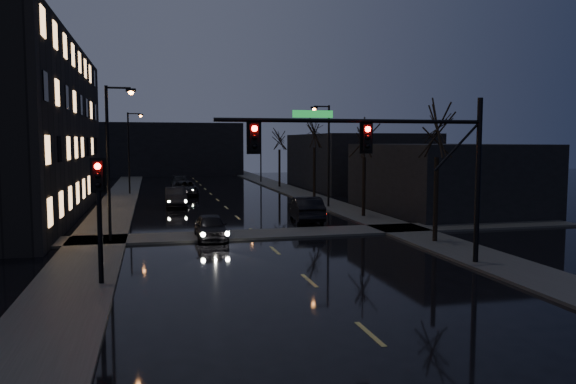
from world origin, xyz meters
TOP-DOWN VIEW (x-y plane):
  - ground at (0.00, 0.00)m, footprint 160.00×160.00m
  - sidewalk_left at (-8.50, 35.00)m, footprint 3.00×140.00m
  - sidewalk_right at (8.50, 35.00)m, footprint 3.00×140.00m
  - sidewalk_cross at (0.00, 18.50)m, footprint 40.00×3.00m
  - commercial_right_near at (15.50, 26.00)m, footprint 10.00×14.00m
  - commercial_right_far at (17.00, 48.00)m, footprint 12.00×18.00m
  - far_block at (-3.00, 78.00)m, footprint 22.00×10.00m
  - signal_mast at (3.85, 9.00)m, footprint 11.11×0.41m
  - signal_pole_left at (-7.50, 8.99)m, footprint 0.35×0.41m
  - tree_near at (8.40, 14.00)m, footprint 3.52×3.52m
  - tree_mid_a at (8.40, 24.00)m, footprint 3.30×3.30m
  - tree_mid_b at (8.40, 36.00)m, footprint 3.74×3.74m
  - tree_far at (8.40, 50.00)m, footprint 3.43×3.43m
  - streetlight_l_near at (-7.58, 18.00)m, footprint 1.53×0.28m
  - streetlight_l_far at (-7.58, 45.00)m, footprint 1.53×0.28m
  - streetlight_r_mid at (7.58, 30.00)m, footprint 1.53×0.28m
  - streetlight_r_far at (7.58, 58.00)m, footprint 1.53×0.28m
  - oncoming_car_a at (-2.68, 17.76)m, footprint 1.62×3.99m
  - oncoming_car_b at (-3.82, 33.54)m, footprint 1.68×4.69m
  - oncoming_car_c at (-2.60, 42.66)m, footprint 2.39×5.17m
  - oncoming_car_d at (-2.67, 50.49)m, footprint 2.00×4.87m
  - lead_car at (4.09, 23.23)m, footprint 2.18×5.07m

SIDE VIEW (x-z plane):
  - ground at x=0.00m, z-range 0.00..0.00m
  - sidewalk_left at x=-8.50m, z-range 0.00..0.12m
  - sidewalk_right at x=8.50m, z-range 0.00..0.12m
  - sidewalk_cross at x=0.00m, z-range 0.00..0.12m
  - oncoming_car_a at x=-2.68m, z-range 0.00..1.35m
  - oncoming_car_d at x=-2.67m, z-range 0.00..1.41m
  - oncoming_car_c at x=-2.60m, z-range 0.00..1.44m
  - oncoming_car_b at x=-3.82m, z-range 0.00..1.54m
  - lead_car at x=4.09m, z-range 0.00..1.62m
  - commercial_right_near at x=15.50m, z-range 0.00..5.00m
  - commercial_right_far at x=17.00m, z-range 0.00..6.00m
  - signal_pole_left at x=-7.50m, z-range 0.75..5.27m
  - far_block at x=-3.00m, z-range 0.00..8.00m
  - streetlight_l_near at x=-7.58m, z-range 0.77..8.77m
  - streetlight_l_far at x=-7.58m, z-range 0.77..8.77m
  - streetlight_r_mid at x=7.58m, z-range 0.77..8.77m
  - streetlight_r_far at x=7.58m, z-range 0.77..8.77m
  - signal_mast at x=3.85m, z-range 1.37..8.37m
  - tree_mid_a at x=8.40m, z-range 2.04..9.61m
  - tree_far at x=8.40m, z-range 2.12..10.00m
  - tree_near at x=8.40m, z-range 2.18..10.26m
  - tree_mid_b at x=8.40m, z-range 2.32..10.90m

